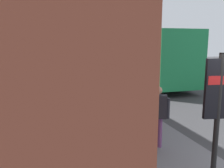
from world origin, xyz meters
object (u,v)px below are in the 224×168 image
(bicycle_under_window, at_px, (90,125))
(bicycle_far_end, at_px, (78,107))
(bicycle_beside_lamp, at_px, (96,136))
(city_bus, at_px, (142,54))
(pedestrian_near_bus, at_px, (81,87))
(street_lamp, at_px, (106,31))
(transit_info_sign, at_px, (219,97))
(bicycle_mid_rack, at_px, (83,115))
(pedestrian_crossing_street, at_px, (157,110))
(pedestrian_by_facade, at_px, (119,84))

(bicycle_under_window, bearing_deg, bicycle_far_end, 1.26)
(bicycle_beside_lamp, bearing_deg, bicycle_far_end, -0.13)
(city_bus, xyz_separation_m, pedestrian_near_bus, (-6.47, 5.37, -0.83))
(bicycle_under_window, height_order, city_bus, city_bus)
(bicycle_beside_lamp, bearing_deg, street_lamp, -17.67)
(city_bus, distance_m, pedestrian_near_bus, 8.45)
(city_bus, height_order, street_lamp, street_lamp)
(bicycle_far_end, height_order, city_bus, city_bus)
(transit_info_sign, bearing_deg, pedestrian_near_bus, 17.50)
(bicycle_beside_lamp, distance_m, transit_info_sign, 2.84)
(transit_info_sign, bearing_deg, bicycle_under_window, 35.75)
(bicycle_mid_rack, relative_size, pedestrian_near_bus, 1.12)
(bicycle_beside_lamp, bearing_deg, bicycle_mid_rack, -0.01)
(bicycle_mid_rack, bearing_deg, street_lamp, -22.70)
(pedestrian_crossing_street, bearing_deg, street_lamp, -6.22)
(transit_info_sign, xyz_separation_m, pedestrian_near_bus, (5.18, 1.63, -0.63))
(bicycle_mid_rack, distance_m, pedestrian_by_facade, 2.67)
(pedestrian_near_bus, distance_m, pedestrian_by_facade, 1.57)
(bicycle_beside_lamp, relative_size, pedestrian_by_facade, 1.16)
(transit_info_sign, relative_size, pedestrian_by_facade, 1.57)
(city_bus, distance_m, street_lamp, 4.42)
(bicycle_mid_rack, distance_m, street_lamp, 6.64)
(bicycle_far_end, bearing_deg, pedestrian_by_facade, -63.62)
(bicycle_beside_lamp, xyz_separation_m, pedestrian_crossing_street, (-0.16, -1.51, 0.55))
(bicycle_far_end, bearing_deg, pedestrian_near_bus, -19.54)
(pedestrian_near_bus, relative_size, street_lamp, 0.29)
(pedestrian_crossing_street, bearing_deg, bicycle_under_window, 56.23)
(city_bus, height_order, pedestrian_near_bus, city_bus)
(pedestrian_by_facade, bearing_deg, bicycle_beside_lamp, 153.41)
(pedestrian_by_facade, height_order, street_lamp, street_lamp)
(bicycle_under_window, distance_m, pedestrian_by_facade, 3.36)
(bicycle_beside_lamp, height_order, pedestrian_by_facade, pedestrian_by_facade)
(bicycle_beside_lamp, height_order, transit_info_sign, transit_info_sign)
(street_lamp, bearing_deg, pedestrian_near_bus, 151.85)
(bicycle_beside_lamp, distance_m, street_lamp, 8.16)
(transit_info_sign, xyz_separation_m, pedestrian_by_facade, (5.37, 0.08, -0.67))
(bicycle_under_window, bearing_deg, pedestrian_near_bus, -4.59)
(bicycle_far_end, relative_size, pedestrian_near_bus, 1.12)
(transit_info_sign, distance_m, street_lamp, 9.20)
(bicycle_far_end, distance_m, city_bus, 9.23)
(bicycle_beside_lamp, height_order, city_bus, city_bus)
(bicycle_under_window, xyz_separation_m, bicycle_far_end, (1.91, 0.04, 0.00))
(bicycle_under_window, relative_size, pedestrian_crossing_street, 1.14)
(bicycle_far_end, bearing_deg, street_lamp, -26.89)
(pedestrian_near_bus, bearing_deg, city_bus, -39.67)
(bicycle_far_end, height_order, street_lamp, street_lamp)
(bicycle_mid_rack, relative_size, pedestrian_by_facade, 1.16)
(city_bus, distance_m, pedestrian_by_facade, 7.40)
(bicycle_mid_rack, relative_size, pedestrian_crossing_street, 1.15)
(pedestrian_near_bus, height_order, street_lamp, street_lamp)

